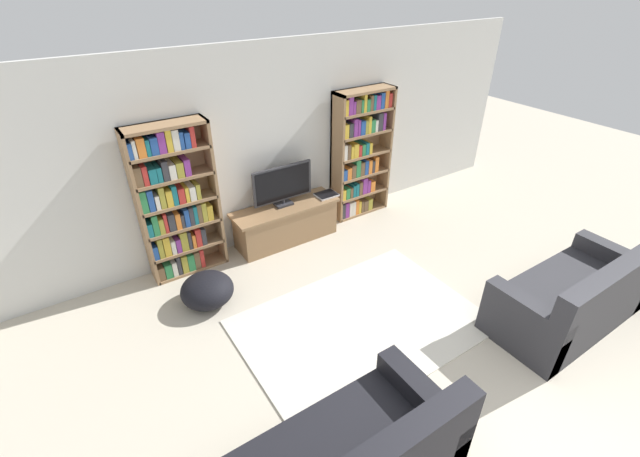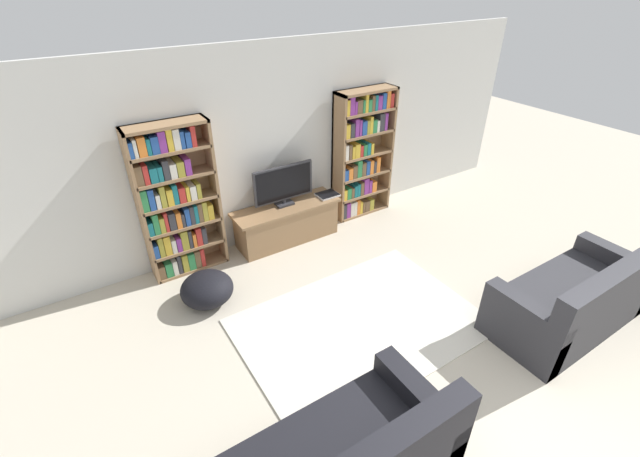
% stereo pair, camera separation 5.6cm
% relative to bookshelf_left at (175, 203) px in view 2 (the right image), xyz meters
% --- Properties ---
extents(wall_back, '(8.80, 0.06, 2.60)m').
position_rel_bookshelf_left_xyz_m(wall_back, '(1.31, 0.18, 0.36)').
color(wall_back, silver).
rests_on(wall_back, ground_plane).
extents(bookshelf_left, '(0.92, 0.30, 1.89)m').
position_rel_bookshelf_left_xyz_m(bookshelf_left, '(0.00, 0.00, 0.00)').
color(bookshelf_left, '#93704C').
rests_on(bookshelf_left, ground_plane).
extents(bookshelf_right, '(0.92, 0.30, 1.89)m').
position_rel_bookshelf_left_xyz_m(bookshelf_right, '(2.72, 0.00, 0.03)').
color(bookshelf_right, '#93704C').
rests_on(bookshelf_right, ground_plane).
extents(tv_stand, '(1.49, 0.48, 0.54)m').
position_rel_bookshelf_left_xyz_m(tv_stand, '(1.40, -0.11, -0.67)').
color(tv_stand, '#8E6B47').
rests_on(tv_stand, ground_plane).
extents(television, '(0.86, 0.16, 0.57)m').
position_rel_bookshelf_left_xyz_m(television, '(1.40, -0.07, -0.10)').
color(television, '#2D2D33').
rests_on(television, tv_stand).
extents(laptop, '(0.30, 0.24, 0.03)m').
position_rel_bookshelf_left_xyz_m(laptop, '(2.05, -0.16, -0.39)').
color(laptop, silver).
rests_on(laptop, tv_stand).
extents(area_rug, '(2.53, 1.76, 0.02)m').
position_rel_bookshelf_left_xyz_m(area_rug, '(1.25, -2.03, -0.93)').
color(area_rug, beige).
rests_on(area_rug, ground_plane).
extents(couch_right_sofa, '(1.79, 0.85, 0.93)m').
position_rel_bookshelf_left_xyz_m(couch_right_sofa, '(3.13, -3.20, -0.63)').
color(couch_right_sofa, '#2D2D33').
rests_on(couch_right_sofa, ground_plane).
extents(beanbag_ottoman, '(0.60, 0.60, 0.36)m').
position_rel_bookshelf_left_xyz_m(beanbag_ottoman, '(-0.00, -0.78, -0.76)').
color(beanbag_ottoman, black).
rests_on(beanbag_ottoman, ground_plane).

